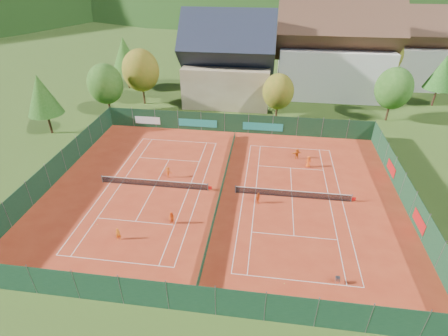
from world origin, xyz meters
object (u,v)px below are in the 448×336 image
player_right_near (258,198)px  player_left_far (168,172)px  chalet (229,64)px  ball_hopper (338,279)px  hotel_block_a (334,55)px  hotel_block_b (399,52)px  player_right_far_b (297,154)px  player_left_mid (172,218)px  player_left_near (118,234)px  player_right_far_a (308,162)px

player_right_near → player_left_far: bearing=105.7°
chalet → ball_hopper: bearing=-71.1°
chalet → hotel_block_a: (19.00, 6.00, 0.76)m
hotel_block_b → player_right_far_b: hotel_block_b is taller
player_left_mid → chalet: bearing=111.7°
hotel_block_a → player_right_near: size_ratio=15.50×
hotel_block_b → player_left_near: 65.97m
player_right_far_b → player_right_near: bearing=41.9°
ball_hopper → player_left_far: size_ratio=0.55×
player_right_near → hotel_block_a: bearing=17.2°
player_left_near → player_right_far_a: player_right_far_a is taller
player_left_mid → player_right_far_a: bearing=66.2°
player_right_far_b → player_left_mid: bearing=25.0°
player_left_far → player_right_near: player_left_far is taller
chalet → player_right_near: 32.98m
chalet → hotel_block_b: (33.00, 14.00, -0.01)m
player_left_near → player_right_far_b: bearing=24.9°
player_right_far_a → hotel_block_a: bearing=-108.0°
chalet → player_left_far: chalet is taller
player_left_near → player_left_far: bearing=60.1°
player_left_near → hotel_block_a: bearing=40.2°
hotel_block_a → ball_hopper: hotel_block_a is taller
chalet → player_right_far_a: size_ratio=10.44×
ball_hopper → player_right_far_a: bearing=93.4°
hotel_block_b → ball_hopper: 59.09m
hotel_block_b → player_right_near: 52.73m
ball_hopper → player_right_far_a: (-1.12, 18.70, 0.22)m
hotel_block_a → player_left_far: bearing=-124.1°
ball_hopper → player_right_far_b: size_ratio=0.54×
ball_hopper → player_right_near: player_right_near is taller
player_right_far_b → hotel_block_b: bearing=-145.7°
hotel_block_a → player_left_near: size_ratio=16.17×
ball_hopper → player_left_mid: (-15.48, 5.43, 0.18)m
player_left_mid → player_left_near: bearing=-123.6°
hotel_block_a → player_right_far_b: size_ratio=14.47×
chalet → player_right_far_b: chalet is taller
player_left_near → player_right_far_b: (17.45, 18.16, 0.08)m
player_left_far → hotel_block_b: bearing=-143.3°
player_left_near → player_right_far_b: size_ratio=0.89×
ball_hopper → player_right_near: bearing=125.0°
hotel_block_a → chalet: bearing=-162.5°
chalet → player_right_far_a: 27.17m
chalet → hotel_block_a: 19.94m
player_right_near → hotel_block_b: bearing=5.1°
ball_hopper → player_right_far_b: (-2.47, 20.72, 0.19)m
player_left_near → player_right_near: size_ratio=0.96×
player_left_mid → player_right_far_a: player_right_far_a is taller
hotel_block_a → player_left_mid: size_ratio=14.63×
player_left_mid → player_right_near: 9.61m
player_left_mid → player_right_far_b: (13.01, 15.29, 0.01)m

